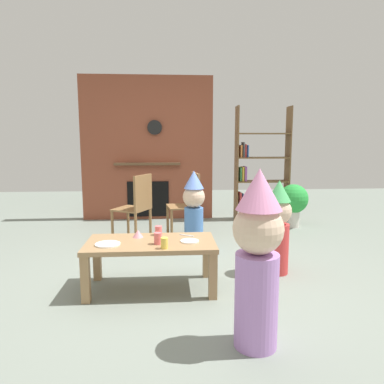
{
  "coord_description": "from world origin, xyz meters",
  "views": [
    {
      "loc": [
        -0.12,
        -3.47,
        1.34
      ],
      "look_at": [
        0.15,
        0.4,
        0.77
      ],
      "focal_mm": 33.09,
      "sensor_mm": 36.0,
      "label": 1
    }
  ],
  "objects_px": {
    "paper_plate_front": "(190,241)",
    "dining_chair_middle": "(189,201)",
    "paper_cup_center": "(158,238)",
    "child_by_the_chairs": "(194,208)",
    "paper_cup_near_right": "(164,243)",
    "child_with_cone_hat": "(257,255)",
    "child_in_pink": "(278,225)",
    "birthday_cake_slice": "(138,234)",
    "paper_plate_rear": "(108,244)",
    "potted_plant_tall": "(293,201)",
    "bookshelf": "(258,167)",
    "coffee_table": "(151,249)",
    "dining_chair_left": "(137,204)",
    "paper_cup_near_left": "(159,231)"
  },
  "relations": [
    {
      "from": "birthday_cake_slice",
      "to": "potted_plant_tall",
      "type": "height_order",
      "value": "potted_plant_tall"
    },
    {
      "from": "paper_plate_rear",
      "to": "dining_chair_left",
      "type": "xyz_separation_m",
      "value": [
        0.12,
        1.59,
        0.06
      ]
    },
    {
      "from": "bookshelf",
      "to": "child_by_the_chairs",
      "type": "distance_m",
      "value": 2.07
    },
    {
      "from": "dining_chair_middle",
      "to": "paper_plate_front",
      "type": "bearing_deg",
      "value": 78.33
    },
    {
      "from": "paper_plate_rear",
      "to": "child_in_pink",
      "type": "bearing_deg",
      "value": 13.37
    },
    {
      "from": "paper_cup_center",
      "to": "paper_plate_rear",
      "type": "height_order",
      "value": "paper_cup_center"
    },
    {
      "from": "bookshelf",
      "to": "paper_cup_near_left",
      "type": "height_order",
      "value": "bookshelf"
    },
    {
      "from": "paper_cup_near_right",
      "to": "paper_plate_front",
      "type": "bearing_deg",
      "value": 39.5
    },
    {
      "from": "child_by_the_chairs",
      "to": "dining_chair_left",
      "type": "distance_m",
      "value": 0.8
    },
    {
      "from": "paper_plate_front",
      "to": "child_by_the_chairs",
      "type": "distance_m",
      "value": 1.2
    },
    {
      "from": "paper_cup_near_left",
      "to": "potted_plant_tall",
      "type": "height_order",
      "value": "potted_plant_tall"
    },
    {
      "from": "child_by_the_chairs",
      "to": "dining_chair_middle",
      "type": "relative_size",
      "value": 1.08
    },
    {
      "from": "paper_cup_center",
      "to": "potted_plant_tall",
      "type": "height_order",
      "value": "potted_plant_tall"
    },
    {
      "from": "paper_cup_center",
      "to": "paper_plate_front",
      "type": "bearing_deg",
      "value": 10.32
    },
    {
      "from": "paper_cup_near_left",
      "to": "paper_plate_front",
      "type": "xyz_separation_m",
      "value": [
        0.28,
        -0.25,
        -0.04
      ]
    },
    {
      "from": "child_in_pink",
      "to": "bookshelf",
      "type": "bearing_deg",
      "value": -113.33
    },
    {
      "from": "birthday_cake_slice",
      "to": "child_in_pink",
      "type": "distance_m",
      "value": 1.39
    },
    {
      "from": "paper_plate_rear",
      "to": "dining_chair_middle",
      "type": "height_order",
      "value": "dining_chair_middle"
    },
    {
      "from": "coffee_table",
      "to": "paper_cup_near_right",
      "type": "bearing_deg",
      "value": -60.85
    },
    {
      "from": "paper_cup_near_left",
      "to": "child_with_cone_hat",
      "type": "bearing_deg",
      "value": -60.65
    },
    {
      "from": "bookshelf",
      "to": "dining_chair_middle",
      "type": "height_order",
      "value": "bookshelf"
    },
    {
      "from": "bookshelf",
      "to": "paper_cup_near_right",
      "type": "xyz_separation_m",
      "value": [
        -1.56,
        -3.01,
        -0.4
      ]
    },
    {
      "from": "paper_cup_near_right",
      "to": "child_with_cone_hat",
      "type": "xyz_separation_m",
      "value": [
        0.6,
        -0.74,
        0.13
      ]
    },
    {
      "from": "dining_chair_middle",
      "to": "potted_plant_tall",
      "type": "bearing_deg",
      "value": -171.56
    },
    {
      "from": "birthday_cake_slice",
      "to": "dining_chair_left",
      "type": "height_order",
      "value": "dining_chair_left"
    },
    {
      "from": "bookshelf",
      "to": "birthday_cake_slice",
      "type": "height_order",
      "value": "bookshelf"
    },
    {
      "from": "child_in_pink",
      "to": "birthday_cake_slice",
      "type": "bearing_deg",
      "value": -7.0
    },
    {
      "from": "child_by_the_chairs",
      "to": "dining_chair_middle",
      "type": "bearing_deg",
      "value": -155.15
    },
    {
      "from": "potted_plant_tall",
      "to": "dining_chair_left",
      "type": "bearing_deg",
      "value": -163.58
    },
    {
      "from": "paper_cup_near_right",
      "to": "dining_chair_left",
      "type": "bearing_deg",
      "value": 102.08
    },
    {
      "from": "paper_cup_center",
      "to": "child_with_cone_hat",
      "type": "height_order",
      "value": "child_with_cone_hat"
    },
    {
      "from": "paper_cup_near_right",
      "to": "paper_plate_front",
      "type": "height_order",
      "value": "paper_cup_near_right"
    },
    {
      "from": "dining_chair_left",
      "to": "coffee_table",
      "type": "bearing_deg",
      "value": 127.31
    },
    {
      "from": "bookshelf",
      "to": "dining_chair_middle",
      "type": "xyz_separation_m",
      "value": [
        -1.24,
        -1.1,
        -0.38
      ]
    },
    {
      "from": "paper_plate_rear",
      "to": "child_by_the_chairs",
      "type": "height_order",
      "value": "child_by_the_chairs"
    },
    {
      "from": "paper_plate_rear",
      "to": "birthday_cake_slice",
      "type": "relative_size",
      "value": 2.16
    },
    {
      "from": "child_with_cone_hat",
      "to": "child_in_pink",
      "type": "height_order",
      "value": "child_with_cone_hat"
    },
    {
      "from": "dining_chair_left",
      "to": "potted_plant_tall",
      "type": "bearing_deg",
      "value": -135.58
    },
    {
      "from": "paper_cup_near_left",
      "to": "coffee_table",
      "type": "bearing_deg",
      "value": -106.9
    },
    {
      "from": "child_by_the_chairs",
      "to": "paper_cup_near_right",
      "type": "bearing_deg",
      "value": 7.95
    },
    {
      "from": "paper_cup_near_left",
      "to": "paper_plate_rear",
      "type": "bearing_deg",
      "value": -145.83
    },
    {
      "from": "coffee_table",
      "to": "dining_chair_left",
      "type": "height_order",
      "value": "dining_chair_left"
    },
    {
      "from": "child_with_cone_hat",
      "to": "paper_plate_rear",
      "type": "bearing_deg",
      "value": 14.23
    },
    {
      "from": "coffee_table",
      "to": "paper_cup_near_left",
      "type": "bearing_deg",
      "value": 73.1
    },
    {
      "from": "coffee_table",
      "to": "dining_chair_left",
      "type": "xyz_separation_m",
      "value": [
        -0.25,
        1.51,
        0.14
      ]
    },
    {
      "from": "paper_plate_front",
      "to": "dining_chair_middle",
      "type": "height_order",
      "value": "dining_chair_middle"
    },
    {
      "from": "coffee_table",
      "to": "potted_plant_tall",
      "type": "distance_m",
      "value": 3.04
    },
    {
      "from": "paper_cup_near_left",
      "to": "dining_chair_left",
      "type": "distance_m",
      "value": 1.33
    },
    {
      "from": "paper_plate_rear",
      "to": "dining_chair_left",
      "type": "relative_size",
      "value": 0.24
    },
    {
      "from": "dining_chair_middle",
      "to": "birthday_cake_slice",
      "type": "bearing_deg",
      "value": 61.43
    }
  ]
}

